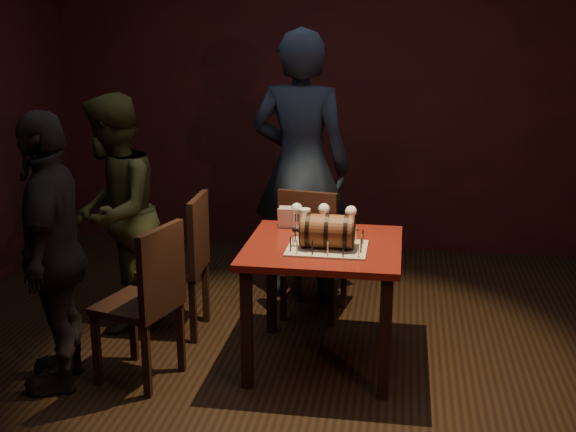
{
  "coord_description": "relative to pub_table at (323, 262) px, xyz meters",
  "views": [
    {
      "loc": [
        0.6,
        -3.79,
        2.03
      ],
      "look_at": [
        -0.03,
        0.05,
        0.95
      ],
      "focal_mm": 45.0,
      "sensor_mm": 36.0,
      "label": 1
    }
  ],
  "objects": [
    {
      "name": "room_shell",
      "position": [
        -0.16,
        -0.19,
        0.76
      ],
      "size": [
        5.04,
        5.04,
        2.8
      ],
      "color": "black",
      "rests_on": "ground"
    },
    {
      "name": "pub_table",
      "position": [
        0.0,
        0.0,
        0.0
      ],
      "size": [
        0.9,
        0.9,
        0.75
      ],
      "color": "#4E100D",
      "rests_on": "ground"
    },
    {
      "name": "cake_board",
      "position": [
        0.03,
        -0.09,
        0.12
      ],
      "size": [
        0.45,
        0.35,
        0.01
      ],
      "primitive_type": "cube",
      "color": "#A89D88",
      "rests_on": "pub_table"
    },
    {
      "name": "barrel_cake",
      "position": [
        0.03,
        -0.09,
        0.22
      ],
      "size": [
        0.36,
        0.21,
        0.21
      ],
      "color": "brown",
      "rests_on": "cake_board"
    },
    {
      "name": "birthday_candles",
      "position": [
        0.03,
        -0.09,
        0.16
      ],
      "size": [
        0.4,
        0.3,
        0.09
      ],
      "color": "#FBE996",
      "rests_on": "cake_board"
    },
    {
      "name": "wine_glass_left",
      "position": [
        -0.2,
        0.31,
        0.23
      ],
      "size": [
        0.07,
        0.07,
        0.16
      ],
      "color": "silver",
      "rests_on": "pub_table"
    },
    {
      "name": "wine_glass_mid",
      "position": [
        -0.04,
        0.32,
        0.23
      ],
      "size": [
        0.07,
        0.07,
        0.16
      ],
      "color": "silver",
      "rests_on": "pub_table"
    },
    {
      "name": "wine_glass_right",
      "position": [
        0.13,
        0.29,
        0.23
      ],
      "size": [
        0.07,
        0.07,
        0.16
      ],
      "color": "silver",
      "rests_on": "pub_table"
    },
    {
      "name": "pint_of_ale",
      "position": [
        -0.14,
        0.21,
        0.18
      ],
      "size": [
        0.07,
        0.07,
        0.15
      ],
      "color": "silver",
      "rests_on": "pub_table"
    },
    {
      "name": "menu_card",
      "position": [
        -0.27,
        0.3,
        0.17
      ],
      "size": [
        0.1,
        0.05,
        0.13
      ],
      "primitive_type": null,
      "color": "white",
      "rests_on": "pub_table"
    },
    {
      "name": "chair_back",
      "position": [
        -0.15,
        0.64,
        -0.12
      ],
      "size": [
        0.46,
        0.46,
        0.93
      ],
      "color": "black",
      "rests_on": "ground"
    },
    {
      "name": "chair_left_rear",
      "position": [
        -0.94,
        0.29,
        -0.12
      ],
      "size": [
        0.41,
        0.41,
        0.93
      ],
      "color": "black",
      "rests_on": "ground"
    },
    {
      "name": "chair_left_front",
      "position": [
        -0.94,
        -0.39,
        -0.12
      ],
      "size": [
        0.49,
        0.49,
        0.93
      ],
      "color": "black",
      "rests_on": "ground"
    },
    {
      "name": "person_back",
      "position": [
        -0.29,
        1.04,
        0.34
      ],
      "size": [
        0.76,
        0.54,
        1.96
      ],
      "primitive_type": "imported",
      "rotation": [
        0.0,
        0.0,
        3.04
      ],
      "color": "#171F2F",
      "rests_on": "ground"
    },
    {
      "name": "person_left_rear",
      "position": [
        -1.43,
        0.35,
        0.14
      ],
      "size": [
        0.7,
        0.84,
        1.56
      ],
      "primitive_type": "imported",
      "rotation": [
        0.0,
        0.0,
        -1.42
      ],
      "color": "#373B1D",
      "rests_on": "ground"
    },
    {
      "name": "person_left_front",
      "position": [
        -1.44,
        -0.48,
        0.14
      ],
      "size": [
        0.6,
        0.98,
        1.57
      ],
      "primitive_type": "imported",
      "rotation": [
        0.0,
        0.0,
        -1.31
      ],
      "color": "black",
      "rests_on": "ground"
    }
  ]
}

